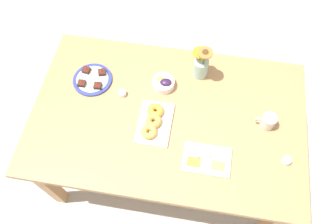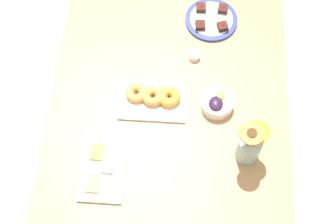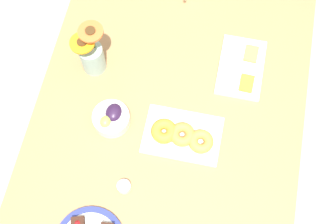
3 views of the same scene
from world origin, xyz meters
TOP-DOWN VIEW (x-y plane):
  - ground_plane at (0.00, 0.00)m, footprint 6.00×6.00m
  - dining_table at (0.00, 0.00)m, footprint 1.60×1.00m
  - coffee_mug at (-0.57, -0.03)m, footprint 0.12×0.08m
  - grape_bowl at (0.06, -0.20)m, footprint 0.14×0.14m
  - cheese_platter at (-0.25, 0.24)m, footprint 0.26×0.17m
  - croissant_platter at (0.07, 0.06)m, footprint 0.19×0.28m
  - jam_cup_honey at (0.30, -0.10)m, footprint 0.05×0.05m
  - jam_cup_berry at (-0.68, 0.18)m, footprint 0.05×0.05m
  - dessert_plate at (0.50, -0.17)m, footprint 0.24×0.24m
  - flower_vase at (-0.15, -0.32)m, footprint 0.12×0.12m

SIDE VIEW (x-z plane):
  - ground_plane at x=0.00m, z-range 0.00..0.00m
  - dining_table at x=0.00m, z-range 0.28..1.02m
  - cheese_platter at x=-0.25m, z-range 0.73..0.77m
  - dessert_plate at x=0.50m, z-range 0.72..0.78m
  - jam_cup_honey at x=0.30m, z-range 0.74..0.77m
  - jam_cup_berry at x=-0.68m, z-range 0.74..0.77m
  - croissant_platter at x=0.07m, z-range 0.73..0.79m
  - grape_bowl at x=0.06m, z-range 0.74..0.80m
  - coffee_mug at x=-0.57m, z-range 0.74..0.83m
  - flower_vase at x=-0.15m, z-range 0.70..0.95m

